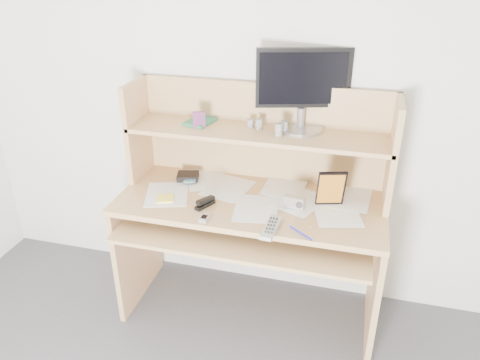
% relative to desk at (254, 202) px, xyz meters
% --- Properties ---
extents(back_wall, '(3.60, 0.04, 2.50)m').
position_rel_desk_xyz_m(back_wall, '(0.00, 0.24, 0.56)').
color(back_wall, silver).
rests_on(back_wall, floor).
extents(desk, '(1.40, 0.70, 1.30)m').
position_rel_desk_xyz_m(desk, '(0.00, 0.00, 0.00)').
color(desk, tan).
rests_on(desk, floor).
extents(paper_clutter, '(1.32, 0.54, 0.01)m').
position_rel_desk_xyz_m(paper_clutter, '(0.00, -0.08, 0.06)').
color(paper_clutter, white).
rests_on(paper_clutter, desk).
extents(keyboard, '(0.45, 0.19, 0.03)m').
position_rel_desk_xyz_m(keyboard, '(-0.13, -0.17, -0.03)').
color(keyboard, black).
rests_on(keyboard, desk).
extents(tv_remote, '(0.07, 0.21, 0.02)m').
position_rel_desk_xyz_m(tv_remote, '(0.16, -0.34, 0.07)').
color(tv_remote, '#A4A49F').
rests_on(tv_remote, paper_clutter).
extents(flip_phone, '(0.05, 0.08, 0.02)m').
position_rel_desk_xyz_m(flip_phone, '(-0.17, -0.33, 0.07)').
color(flip_phone, '#BDBDBF').
rests_on(flip_phone, paper_clutter).
extents(stapler, '(0.08, 0.12, 0.04)m').
position_rel_desk_xyz_m(stapler, '(-0.21, -0.20, 0.08)').
color(stapler, black).
rests_on(stapler, paper_clutter).
extents(wallet, '(0.14, 0.12, 0.03)m').
position_rel_desk_xyz_m(wallet, '(-0.40, 0.07, 0.08)').
color(wallet, black).
rests_on(wallet, paper_clutter).
extents(sticky_note_pad, '(0.11, 0.11, 0.01)m').
position_rel_desk_xyz_m(sticky_note_pad, '(-0.44, -0.19, 0.06)').
color(sticky_note_pad, yellow).
rests_on(sticky_note_pad, desk).
extents(digital_camera, '(0.11, 0.05, 0.06)m').
position_rel_desk_xyz_m(digital_camera, '(0.24, -0.11, 0.09)').
color(digital_camera, '#ABAAAD').
rests_on(digital_camera, paper_clutter).
extents(game_case, '(0.14, 0.05, 0.20)m').
position_rel_desk_xyz_m(game_case, '(0.41, -0.04, 0.16)').
color(game_case, black).
rests_on(game_case, paper_clutter).
extents(blue_pen, '(0.12, 0.10, 0.01)m').
position_rel_desk_xyz_m(blue_pen, '(0.30, -0.34, 0.07)').
color(blue_pen, '#1917B0').
rests_on(blue_pen, paper_clutter).
extents(card_box, '(0.07, 0.04, 0.09)m').
position_rel_desk_xyz_m(card_box, '(-0.31, 0.04, 0.43)').
color(card_box, '#A61C16').
rests_on(card_box, desk).
extents(shelf_book, '(0.16, 0.19, 0.02)m').
position_rel_desk_xyz_m(shelf_book, '(-0.33, 0.11, 0.40)').
color(shelf_book, '#327E44').
rests_on(shelf_book, desk).
extents(chip_stack_a, '(0.04, 0.04, 0.05)m').
position_rel_desk_xyz_m(chip_stack_a, '(-0.00, 0.11, 0.41)').
color(chip_stack_a, black).
rests_on(chip_stack_a, desk).
extents(chip_stack_b, '(0.05, 0.05, 0.06)m').
position_rel_desk_xyz_m(chip_stack_b, '(0.14, 0.08, 0.42)').
color(chip_stack_b, white).
rests_on(chip_stack_b, desk).
extents(chip_stack_c, '(0.04, 0.04, 0.04)m').
position_rel_desk_xyz_m(chip_stack_c, '(-0.05, 0.12, 0.41)').
color(chip_stack_c, black).
rests_on(chip_stack_c, desk).
extents(chip_stack_d, '(0.04, 0.04, 0.07)m').
position_rel_desk_xyz_m(chip_stack_d, '(0.12, 0.03, 0.42)').
color(chip_stack_d, white).
rests_on(chip_stack_d, desk).
extents(monitor, '(0.47, 0.24, 0.42)m').
position_rel_desk_xyz_m(monitor, '(0.21, 0.17, 0.61)').
color(monitor, '#9B9B9F').
rests_on(monitor, desk).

